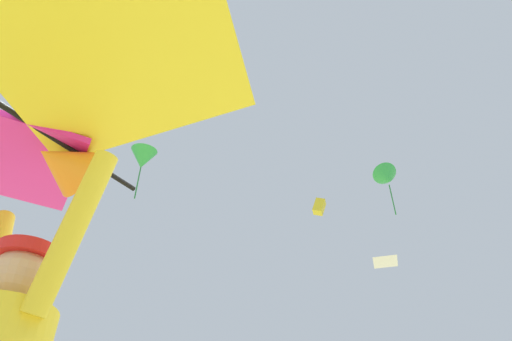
{
  "coord_description": "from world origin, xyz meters",
  "views": [
    {
      "loc": [
        1.39,
        -1.36,
        0.73
      ],
      "look_at": [
        -0.1,
        1.57,
        3.4
      ],
      "focal_mm": 32.54,
      "sensor_mm": 36.0,
      "label": 1
    }
  ],
  "objects_px": {
    "distant_kite_white_mid_right": "(385,261)",
    "distant_kite_green_high_left": "(142,159)",
    "held_stunt_kite": "(51,125)",
    "distant_kite_yellow_mid_left": "(319,207)",
    "distant_kite_green_low_left": "(387,177)"
  },
  "relations": [
    {
      "from": "distant_kite_white_mid_right",
      "to": "distant_kite_green_high_left",
      "type": "relative_size",
      "value": 0.36
    },
    {
      "from": "held_stunt_kite",
      "to": "distant_kite_white_mid_right",
      "type": "bearing_deg",
      "value": 94.02
    },
    {
      "from": "distant_kite_white_mid_right",
      "to": "held_stunt_kite",
      "type": "bearing_deg",
      "value": -85.98
    },
    {
      "from": "distant_kite_yellow_mid_left",
      "to": "distant_kite_green_high_left",
      "type": "height_order",
      "value": "distant_kite_yellow_mid_left"
    },
    {
      "from": "distant_kite_green_low_left",
      "to": "distant_kite_green_high_left",
      "type": "height_order",
      "value": "distant_kite_green_low_left"
    },
    {
      "from": "held_stunt_kite",
      "to": "distant_kite_green_low_left",
      "type": "bearing_deg",
      "value": 93.14
    },
    {
      "from": "distant_kite_white_mid_right",
      "to": "distant_kite_green_high_left",
      "type": "bearing_deg",
      "value": -171.52
    },
    {
      "from": "distant_kite_green_low_left",
      "to": "distant_kite_white_mid_right",
      "type": "bearing_deg",
      "value": -88.64
    },
    {
      "from": "distant_kite_white_mid_right",
      "to": "distant_kite_yellow_mid_left",
      "type": "bearing_deg",
      "value": 115.39
    },
    {
      "from": "distant_kite_yellow_mid_left",
      "to": "distant_kite_green_high_left",
      "type": "distance_m",
      "value": 15.95
    },
    {
      "from": "distant_kite_yellow_mid_left",
      "to": "held_stunt_kite",
      "type": "bearing_deg",
      "value": -74.84
    },
    {
      "from": "distant_kite_white_mid_right",
      "to": "distant_kite_green_high_left",
      "type": "height_order",
      "value": "distant_kite_green_high_left"
    },
    {
      "from": "held_stunt_kite",
      "to": "distant_kite_green_high_left",
      "type": "distance_m",
      "value": 20.8
    },
    {
      "from": "distant_kite_yellow_mid_left",
      "to": "distant_kite_green_high_left",
      "type": "relative_size",
      "value": 0.43
    },
    {
      "from": "distant_kite_white_mid_right",
      "to": "distant_kite_yellow_mid_left",
      "type": "xyz_separation_m",
      "value": [
        -6.23,
        13.12,
        12.14
      ]
    }
  ]
}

